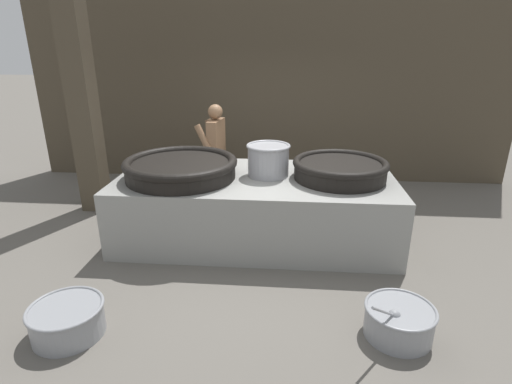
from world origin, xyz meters
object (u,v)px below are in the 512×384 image
Objects in this scene: cook at (216,152)px; giant_wok_near at (181,167)px; giant_wok_far at (340,169)px; prep_bowl_meat at (67,319)px; stock_pot at (268,159)px; prep_bowl_vegetables at (399,320)px.

giant_wok_near is at bearing 87.70° from cook.
giant_wok_far is 3.51m from prep_bowl_meat.
cook reaches higher than stock_pot.
prep_bowl_meat is at bearing -127.74° from stock_pot.
prep_bowl_vegetables is at bearing -78.86° from giant_wok_far.
giant_wok_near is at bearing 74.03° from prep_bowl_meat.
prep_bowl_vegetables is at bearing 133.61° from cook.
giant_wok_far is 2.12× the size of stock_pot.
giant_wok_near reaches higher than prep_bowl_vegetables.
prep_bowl_vegetables is 1.05× the size of prep_bowl_meat.
cook is 2.34× the size of prep_bowl_vegetables.
stock_pot is 0.82× the size of prep_bowl_vegetables.
prep_bowl_vegetables is (0.38, -1.91, -0.85)m from giant_wok_far.
stock_pot reaches higher than giant_wok_far.
prep_bowl_meat is (-0.81, -3.31, -0.73)m from cook.
giant_wok_far reaches higher than prep_bowl_vegetables.
giant_wok_near is 2.07m from giant_wok_far.
giant_wok_far is 2.18m from cook.
prep_bowl_meat is (-1.71, -2.21, -0.93)m from stock_pot.
prep_bowl_meat is at bearing -105.97° from giant_wok_near.
cook is at bearing 76.23° from prep_bowl_meat.
prep_bowl_meat is (-2.65, -2.15, -0.85)m from giant_wok_far.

